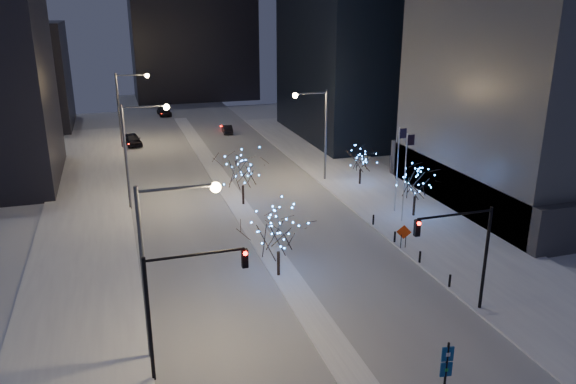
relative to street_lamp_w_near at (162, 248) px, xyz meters
name	(u,v)px	position (x,y,z in m)	size (l,w,h in m)	color
ground	(333,346)	(8.94, -2.00, -6.50)	(160.00, 160.00, 0.00)	silver
road	(219,176)	(8.94, 33.00, -6.49)	(20.00, 130.00, 0.02)	#B5BAC5
median	(227,189)	(8.94, 28.00, -6.42)	(2.00, 80.00, 0.15)	white
east_sidewalk	(400,205)	(23.94, 18.00, -6.42)	(10.00, 90.00, 0.15)	white
west_sidewalk	(85,241)	(-5.06, 18.00, -6.42)	(8.00, 90.00, 0.15)	white
filler_west_far	(5,77)	(-17.06, 68.00, 1.50)	(18.00, 16.00, 16.00)	black
street_lamp_w_near	(162,248)	(0.00, 0.00, 0.00)	(4.40, 0.56, 10.00)	#595E66
street_lamp_w_mid	(136,142)	(0.00, 25.00, 0.00)	(4.40, 0.56, 10.00)	#595E66
street_lamp_w_far	(126,100)	(0.00, 50.00, 0.00)	(4.40, 0.56, 10.00)	#595E66
street_lamp_east	(318,123)	(19.02, 28.00, -0.05)	(3.90, 0.56, 10.00)	#595E66
traffic_signal_west	(179,294)	(0.50, -2.00, -1.74)	(5.26, 0.43, 7.00)	black
traffic_signal_east	(466,244)	(17.88, -1.00, -1.74)	(5.26, 0.43, 7.00)	black
flagpoles	(402,167)	(22.30, 15.25, -1.70)	(1.35, 2.60, 8.00)	silver
bollards	(407,246)	(19.14, 8.00, -5.90)	(0.16, 12.16, 0.90)	black
car_near	(133,140)	(0.38, 50.98, -5.68)	(1.94, 4.81, 1.64)	black
car_mid	(227,129)	(14.38, 54.68, -5.87)	(1.33, 3.83, 1.26)	black
car_far	(164,111)	(6.68, 71.91, -5.77)	(2.05, 5.04, 1.46)	black
holiday_tree_median_near	(278,230)	(8.44, 7.22, -2.92)	(5.70, 5.70, 5.40)	black
holiday_tree_median_far	(242,169)	(9.44, 22.65, -2.79)	(5.00, 5.00, 5.59)	black
holiday_tree_plaza_near	(416,182)	(23.67, 14.97, -3.11)	(3.99, 3.99, 4.93)	black
holiday_tree_plaza_far	(361,157)	(22.90, 25.17, -3.40)	(4.09, 4.09, 4.56)	black
wayfinding_sign	(446,366)	(12.38, -8.00, -4.43)	(0.60, 0.16, 3.36)	black
construction_sign	(404,234)	(19.24, 8.77, -5.18)	(1.09, 0.51, 1.94)	black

